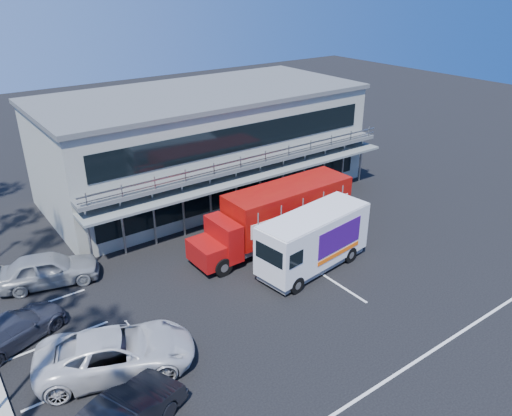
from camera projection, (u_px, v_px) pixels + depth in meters
ground at (309, 298)px, 24.63m from camera, size 120.00×120.00×0.00m
building at (204, 142)px, 35.65m from camera, size 22.40×12.00×7.30m
red_truck at (279, 214)px, 28.96m from camera, size 10.33×2.63×3.46m
white_van at (313, 240)px, 26.44m from camera, size 6.87×3.09×3.24m
parked_car_c at (117, 352)px, 19.79m from camera, size 6.79×4.84×1.72m
parked_car_d at (12, 329)px, 21.35m from camera, size 5.13×3.54×1.38m
parked_car_e at (48, 269)px, 25.44m from camera, size 5.34×3.24×1.70m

